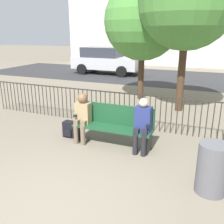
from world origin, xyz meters
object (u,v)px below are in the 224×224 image
backpack (70,129)px  parked_car_0 (106,60)px  seated_person_0 (82,115)px  tree_1 (143,21)px  trash_bin (212,169)px  park_bench (113,124)px  seated_person_1 (142,123)px  tree_0 (188,1)px

backpack → parked_car_0: parked_car_0 is taller
seated_person_0 → tree_1: 4.96m
tree_1 → parked_car_0: (-3.78, 5.17, -2.01)m
trash_bin → seated_person_0: bearing=161.5°
seated_person_0 → tree_1: (0.10, 4.45, 2.19)m
park_bench → seated_person_1: 0.74m
tree_0 → parked_car_0: size_ratio=1.15×
seated_person_1 → tree_0: 4.36m
backpack → tree_1: tree_1 is taller
seated_person_1 → park_bench: bearing=169.6°
park_bench → tree_1: tree_1 is taller
tree_1 → parked_car_0: 6.71m
backpack → tree_0: (2.16, 3.29, 3.17)m
parked_car_0 → trash_bin: bearing=-58.3°
tree_1 → trash_bin: bearing=-63.0°
tree_0 → parked_car_0: tree_0 is taller
park_bench → parked_car_0: (-4.40, 9.49, 0.35)m
park_bench → parked_car_0: size_ratio=0.43×
park_bench → trash_bin: park_bench is taller
tree_0 → tree_1: tree_0 is taller
park_bench → seated_person_0: 0.75m
seated_person_1 → seated_person_0: bearing=-179.9°
seated_person_0 → seated_person_1: seated_person_1 is taller
seated_person_1 → backpack: seated_person_1 is taller
tree_0 → trash_bin: bearing=-75.5°
seated_person_0 → tree_0: size_ratio=0.24×
seated_person_0 → tree_1: tree_1 is taller
trash_bin → park_bench: bearing=153.0°
park_bench → tree_1: (-0.62, 4.32, 2.36)m
backpack → tree_0: 5.05m
seated_person_0 → backpack: seated_person_0 is taller
seated_person_0 → park_bench: bearing=10.4°
backpack → parked_car_0: 10.06m
parked_car_0 → park_bench: bearing=-65.1°
seated_person_1 → trash_bin: (1.42, -0.95, -0.24)m
seated_person_0 → trash_bin: bearing=-18.5°
backpack → tree_1: (0.54, 4.33, 2.66)m
tree_0 → trash_bin: (1.13, -4.36, -2.94)m
seated_person_1 → tree_1: bearing=106.7°
tree_1 → trash_bin: tree_1 is taller
park_bench → tree_0: bearing=73.0°
tree_0 → parked_car_0: bearing=131.0°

